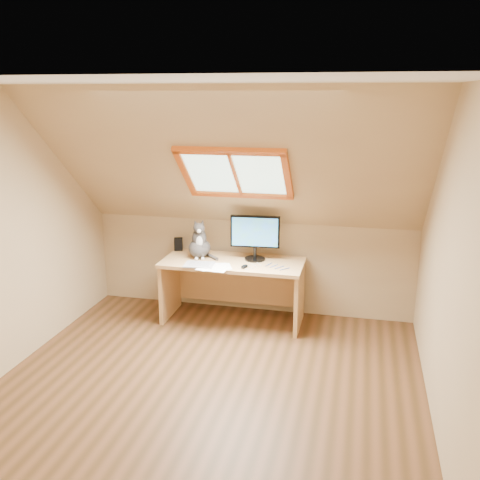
# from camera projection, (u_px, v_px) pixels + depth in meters

# --- Properties ---
(ground) EXTENTS (3.50, 3.50, 0.00)m
(ground) POSITION_uv_depth(u_px,v_px,m) (206.00, 389.00, 4.36)
(ground) COLOR brown
(ground) RESTS_ON ground
(room_shell) EXTENTS (3.52, 3.52, 2.41)m
(room_shell) POSITION_uv_depth(u_px,v_px,m) (199.00, 221.00, 3.89)
(room_shell) COLOR tan
(room_shell) RESTS_ON ground
(desk) EXTENTS (1.46, 0.64, 0.66)m
(desk) POSITION_uv_depth(u_px,v_px,m) (234.00, 278.00, 5.62)
(desk) COLOR tan
(desk) RESTS_ON ground
(monitor) EXTENTS (0.51, 0.21, 0.47)m
(monitor) POSITION_uv_depth(u_px,v_px,m) (255.00, 235.00, 5.46)
(monitor) COLOR black
(monitor) RESTS_ON desk
(cat) EXTENTS (0.30, 0.33, 0.42)m
(cat) POSITION_uv_depth(u_px,v_px,m) (199.00, 244.00, 5.58)
(cat) COLOR #3E3937
(cat) RESTS_ON desk
(desk_speaker) EXTENTS (0.11, 0.11, 0.13)m
(desk_speaker) POSITION_uv_depth(u_px,v_px,m) (178.00, 244.00, 5.87)
(desk_speaker) COLOR black
(desk_speaker) RESTS_ON desk
(graphics_tablet) EXTENTS (0.31, 0.24, 0.01)m
(graphics_tablet) POSITION_uv_depth(u_px,v_px,m) (199.00, 265.00, 5.36)
(graphics_tablet) COLOR #B2B2B7
(graphics_tablet) RESTS_ON desk
(mouse) EXTENTS (0.08, 0.11, 0.03)m
(mouse) POSITION_uv_depth(u_px,v_px,m) (244.00, 266.00, 5.27)
(mouse) COLOR black
(mouse) RESTS_ON desk
(papers) EXTENTS (0.35, 0.30, 0.01)m
(papers) POSITION_uv_depth(u_px,v_px,m) (209.00, 267.00, 5.30)
(papers) COLOR white
(papers) RESTS_ON desk
(cables) EXTENTS (0.51, 0.26, 0.01)m
(cables) POSITION_uv_depth(u_px,v_px,m) (267.00, 267.00, 5.31)
(cables) COLOR silver
(cables) RESTS_ON desk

